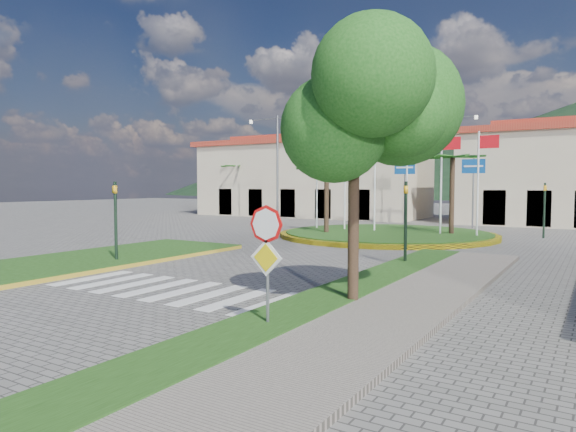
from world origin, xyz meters
The scene contains 21 objects.
ground centered at (0.00, 0.00, 0.00)m, with size 160.00×160.00×0.00m, color #64625F.
sidewalk_right centered at (6.00, 2.00, 0.07)m, with size 4.00×28.00×0.15m, color gray.
verge_right centered at (4.80, 2.00, 0.09)m, with size 1.60×28.00×0.18m, color #1C4012.
median_left centered at (-6.50, 6.00, 0.09)m, with size 5.00×14.00×0.18m, color #1C4012.
crosswalk centered at (0.00, 4.00, 0.01)m, with size 8.00×3.00×0.01m, color silver.
roundabout_island centered at (0.00, 22.00, 0.17)m, with size 12.70×12.70×6.00m.
stop_sign centered at (4.90, 1.96, 1.79)m, with size 0.80×0.11×2.65m.
deciduous_tree centered at (5.50, 5.00, 5.18)m, with size 3.60×3.60×6.80m.
traffic_light_left centered at (-5.20, 6.50, 1.94)m, with size 0.15×0.18×3.20m.
traffic_light_right centered at (4.50, 12.00, 1.94)m, with size 0.15×0.18×3.20m.
traffic_light_far centered at (8.00, 26.00, 1.94)m, with size 0.18×0.15×3.20m.
direction_sign_west centered at (-2.00, 30.97, 3.53)m, with size 1.60×0.14×5.20m.
direction_sign_east centered at (3.00, 30.97, 3.53)m, with size 1.60×0.14×5.20m.
street_lamp_centre centered at (1.00, 30.00, 4.50)m, with size 4.80×0.16×8.00m.
street_lamp_west centered at (-9.00, 24.00, 4.50)m, with size 4.80×0.16×8.00m.
building_left centered at (-14.00, 38.00, 3.90)m, with size 23.32×9.54×8.05m.
hill_far_west centered at (-55.00, 140.00, 11.00)m, with size 140.00×140.00×22.00m, color black.
hill_near_back centered at (-10.00, 130.00, 8.00)m, with size 110.00×110.00×16.00m, color black.
white_van centered at (-11.30, 35.05, 0.62)m, with size 2.06×4.47×1.24m, color silver.
car_dark_a centered at (-5.13, 36.11, 0.61)m, with size 1.45×3.60×1.23m, color black.
car_dark_b centered at (7.99, 36.46, 0.63)m, with size 1.34×3.84×1.26m, color black.
Camera 1 is at (10.85, -6.87, 3.06)m, focal length 32.00 mm.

